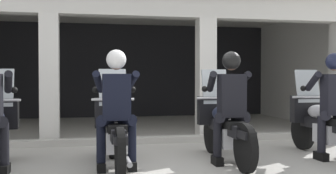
{
  "coord_description": "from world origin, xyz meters",
  "views": [
    {
      "loc": [
        -1.21,
        -5.7,
        1.23
      ],
      "look_at": [
        0.0,
        0.21,
        1.08
      ],
      "focal_mm": 43.75,
      "sensor_mm": 36.0,
      "label": 1
    }
  ],
  "objects": [
    {
      "name": "kerb_strip",
      "position": [
        -0.32,
        1.76,
        0.06
      ],
      "size": [
        9.74,
        0.24,
        0.12
      ],
      "primitive_type": "cube",
      "color": "#B7B5AD",
      "rests_on": "ground"
    },
    {
      "name": "police_officer_center_left",
      "position": [
        -0.8,
        -0.34,
        0.94
      ],
      "size": [
        0.63,
        0.61,
        1.58
      ],
      "rotation": [
        0.0,
        0.0,
        0.08
      ],
      "color": "black",
      "rests_on": "ground"
    },
    {
      "name": "motorcycle_center_right",
      "position": [
        0.8,
        0.01,
        0.5
      ],
      "size": [
        0.62,
        2.04,
        1.35
      ],
      "rotation": [
        0.0,
        0.0,
        0.11
      ],
      "color": "black",
      "rests_on": "ground"
    },
    {
      "name": "motorcycle_center_left",
      "position": [
        -0.8,
        -0.06,
        0.5
      ],
      "size": [
        0.62,
        2.04,
        1.35
      ],
      "rotation": [
        0.0,
        0.0,
        0.08
      ],
      "color": "black",
      "rests_on": "ground"
    },
    {
      "name": "station_building",
      "position": [
        -0.32,
        4.94,
        1.95
      ],
      "size": [
        10.24,
        5.31,
        3.0
      ],
      "color": "black",
      "rests_on": "ground"
    },
    {
      "name": "police_officer_far_right",
      "position": [
        2.4,
        -0.27,
        0.94
      ],
      "size": [
        0.63,
        0.61,
        1.58
      ],
      "rotation": [
        0.0,
        0.0,
        0.14
      ],
      "color": "black",
      "rests_on": "ground"
    },
    {
      "name": "ground_plane",
      "position": [
        0.0,
        3.0,
        0.0
      ],
      "size": [
        80.0,
        80.0,
        0.0
      ],
      "primitive_type": "plane",
      "color": "#A8A59E"
    },
    {
      "name": "police_officer_center_right",
      "position": [
        0.8,
        -0.27,
        0.94
      ],
      "size": [
        0.63,
        0.61,
        1.58
      ],
      "rotation": [
        0.0,
        0.0,
        0.11
      ],
      "color": "black",
      "rests_on": "ground"
    },
    {
      "name": "motorcycle_far_right",
      "position": [
        2.41,
        0.01,
        0.5
      ],
      "size": [
        0.62,
        2.04,
        1.35
      ],
      "rotation": [
        0.0,
        0.0,
        0.14
      ],
      "color": "black",
      "rests_on": "ground"
    }
  ]
}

